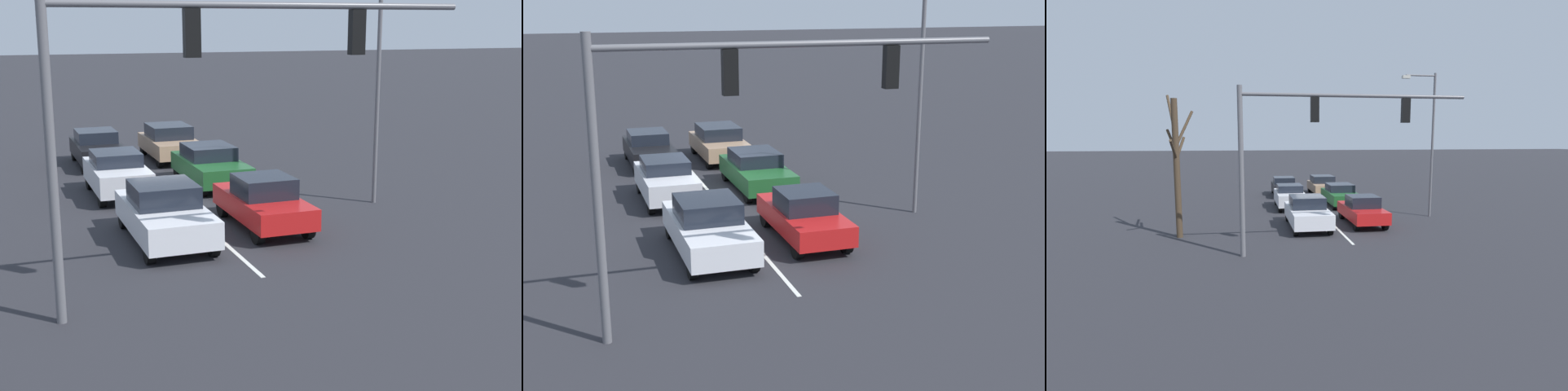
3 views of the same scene
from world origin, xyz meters
TOP-DOWN VIEW (x-y plane):
  - ground_plane at (0.00, 0.00)m, footprint 240.00×240.00m
  - lane_stripe_left_divider at (0.00, 1.89)m, footprint 0.12×15.77m
  - car_white_midlane_front at (1.45, 6.02)m, footprint 1.93×4.61m
  - car_red_leftlane_front at (-1.58, 5.67)m, footprint 1.76×4.26m
  - car_darkgreen_leftlane_second at (-1.83, -0.44)m, footprint 1.90×4.48m
  - car_silver_midlane_second at (1.72, 0.13)m, footprint 1.80×4.06m
  - car_black_midlane_third at (1.51, -5.78)m, footprint 1.82×4.23m
  - car_tan_leftlane_third at (-1.67, -5.97)m, footprint 1.95×4.38m
  - traffic_signal_gantry at (2.10, 10.76)m, footprint 9.03×0.37m
  - street_lamp_left_shoulder at (-5.91, 4.19)m, footprint 2.02×0.24m

SIDE VIEW (x-z plane):
  - ground_plane at x=0.00m, z-range 0.00..0.00m
  - lane_stripe_left_divider at x=0.00m, z-range 0.00..0.01m
  - car_darkgreen_leftlane_second at x=-1.83m, z-range 0.02..1.48m
  - car_black_midlane_third at x=1.51m, z-range 0.02..1.48m
  - car_red_leftlane_front at x=-1.58m, z-range -0.01..1.54m
  - car_tan_leftlane_third at x=-1.67m, z-range 0.02..1.55m
  - car_white_midlane_front at x=1.45m, z-range -0.01..1.62m
  - car_silver_midlane_second at x=1.72m, z-range 0.03..1.58m
  - street_lamp_left_shoulder at x=-5.91m, z-range 0.63..8.84m
  - traffic_signal_gantry at x=2.10m, z-range 1.54..8.09m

